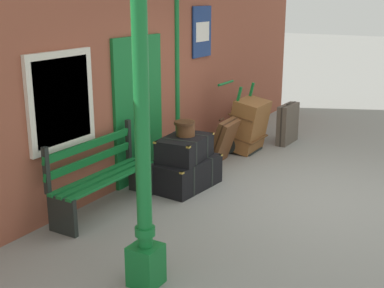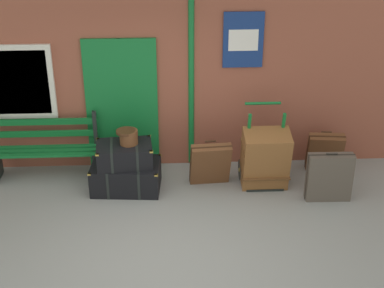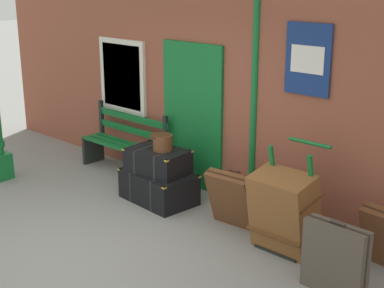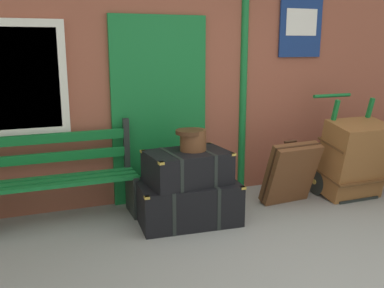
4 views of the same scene
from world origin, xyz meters
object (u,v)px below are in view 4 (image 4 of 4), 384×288
(round_hatbox, at_px, (192,139))
(large_brown_trunk, at_px, (353,159))
(steamer_trunk_middle, at_px, (187,167))
(suitcase_brown, at_px, (291,173))
(porters_trolley, at_px, (342,171))
(steamer_trunk_base, at_px, (188,202))
(platform_bench, at_px, (57,180))

(round_hatbox, distance_m, large_brown_trunk, 2.04)
(steamer_trunk_middle, bearing_deg, suitcase_brown, 1.88)
(porters_trolley, bearing_deg, large_brown_trunk, -90.00)
(porters_trolley, bearing_deg, steamer_trunk_middle, -176.07)
(steamer_trunk_base, distance_m, porters_trolley, 2.07)
(platform_bench, relative_size, suitcase_brown, 2.17)
(suitcase_brown, bearing_deg, round_hatbox, -179.43)
(large_brown_trunk, distance_m, suitcase_brown, 0.82)
(platform_bench, bearing_deg, steamer_trunk_middle, -21.06)
(round_hatbox, distance_m, porters_trolley, 2.09)
(steamer_trunk_middle, relative_size, round_hatbox, 2.74)
(steamer_trunk_middle, xyz_separation_m, porters_trolley, (2.07, 0.14, -0.31))
(platform_bench, bearing_deg, round_hatbox, -18.91)
(platform_bench, height_order, suitcase_brown, platform_bench)
(round_hatbox, height_order, porters_trolley, porters_trolley)
(large_brown_trunk, relative_size, suitcase_brown, 1.28)
(round_hatbox, distance_m, suitcase_brown, 1.29)
(platform_bench, height_order, steamer_trunk_base, platform_bench)
(platform_bench, xyz_separation_m, steamer_trunk_middle, (1.24, -0.48, 0.14))
(steamer_trunk_middle, height_order, porters_trolley, porters_trolley)
(platform_bench, xyz_separation_m, steamer_trunk_base, (1.24, -0.47, -0.23))
(large_brown_trunk, height_order, suitcase_brown, large_brown_trunk)
(steamer_trunk_middle, height_order, round_hatbox, round_hatbox)
(steamer_trunk_base, height_order, round_hatbox, round_hatbox)
(round_hatbox, xyz_separation_m, large_brown_trunk, (2.00, -0.06, -0.39))
(platform_bench, distance_m, porters_trolley, 3.33)
(large_brown_trunk, bearing_deg, round_hatbox, 178.18)
(platform_bench, bearing_deg, large_brown_trunk, -8.77)
(suitcase_brown, bearing_deg, large_brown_trunk, -5.33)
(porters_trolley, bearing_deg, steamer_trunk_base, -176.18)
(round_hatbox, relative_size, large_brown_trunk, 0.33)
(steamer_trunk_base, distance_m, round_hatbox, 0.65)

